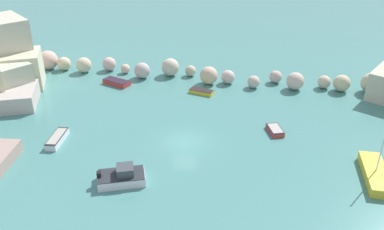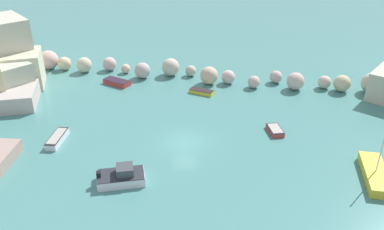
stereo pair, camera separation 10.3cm
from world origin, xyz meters
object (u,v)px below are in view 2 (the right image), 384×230
object	(u,v)px
moored_boat_1	(275,130)
moored_boat_5	(122,177)
moored_boat_0	(375,174)
moored_boat_3	(202,92)
moored_boat_4	(57,138)
moored_boat_2	(117,82)

from	to	relation	value
moored_boat_1	moored_boat_5	distance (m)	17.00
moored_boat_0	moored_boat_3	size ratio (longest dim) A/B	1.82
moored_boat_0	moored_boat_1	bearing A→B (deg)	-127.14
moored_boat_0	moored_boat_4	world-z (taller)	moored_boat_0
moored_boat_0	moored_boat_1	xyz separation A→B (m)	(-8.58, 6.50, -0.17)
moored_boat_3	moored_boat_4	size ratio (longest dim) A/B	0.86
moored_boat_3	moored_boat_4	distance (m)	18.76
moored_boat_2	moored_boat_5	size ratio (longest dim) A/B	0.86
moored_boat_2	moored_boat_3	bearing A→B (deg)	-163.17
moored_boat_1	moored_boat_3	xyz separation A→B (m)	(-9.13, 8.23, -0.03)
moored_boat_3	moored_boat_0	bearing A→B (deg)	-25.30
moored_boat_0	moored_boat_2	size ratio (longest dim) A/B	1.51
moored_boat_2	moored_boat_3	xyz separation A→B (m)	(11.45, -0.78, -0.08)
moored_boat_0	moored_boat_5	size ratio (longest dim) A/B	1.31
moored_boat_3	moored_boat_5	world-z (taller)	moored_boat_5
moored_boat_5	moored_boat_3	bearing A→B (deg)	58.35
moored_boat_2	moored_boat_4	bearing A→B (deg)	106.77
moored_boat_0	moored_boat_5	xyz separation A→B (m)	(-21.57, -4.48, 0.13)
moored_boat_4	moored_boat_5	world-z (taller)	moored_boat_5
moored_boat_2	moored_boat_5	bearing A→B (deg)	131.53
moored_boat_1	moored_boat_3	size ratio (longest dim) A/B	0.83
moored_boat_5	moored_boat_0	bearing A→B (deg)	-8.57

